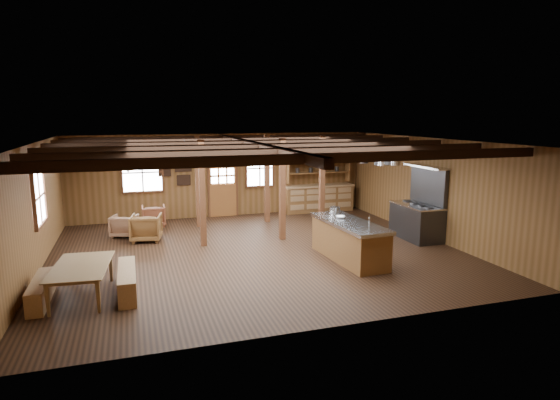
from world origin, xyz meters
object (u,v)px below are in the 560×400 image
kitchen_island (349,240)px  commercial_range (418,215)px  armchair_c (124,226)px  armchair_a (154,216)px  armchair_b (146,228)px  dining_table (84,281)px

kitchen_island → commercial_range: (2.71, 1.20, 0.18)m
kitchen_island → commercial_range: bearing=20.1°
commercial_range → armchair_c: commercial_range is taller
armchair_a → armchair_c: size_ratio=1.05×
armchair_a → armchair_b: size_ratio=0.88×
kitchen_island → armchair_a: size_ratio=3.56×
armchair_c → dining_table: bearing=100.0°
dining_table → armchair_b: 4.04m
dining_table → armchair_a: (1.56, 5.54, 0.01)m
commercial_range → dining_table: bearing=-168.2°
kitchen_island → armchair_a: kitchen_island is taller
dining_table → armchair_c: (0.69, 4.51, -0.00)m
dining_table → armchair_c: bearing=-3.3°
kitchen_island → armchair_b: 5.59m
commercial_range → armchair_b: bearing=164.3°
dining_table → armchair_a: 5.76m
dining_table → armchair_b: (1.27, 3.83, 0.06)m
armchair_a → armchair_b: 1.73m
kitchen_island → dining_table: bearing=-177.9°
commercial_range → dining_table: size_ratio=1.14×
armchair_c → kitchen_island: bearing=161.5°
kitchen_island → armchair_c: kitchen_island is taller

